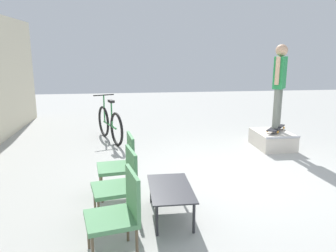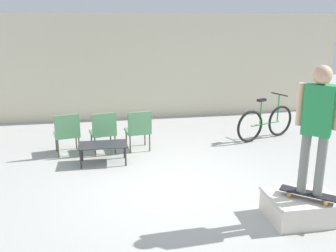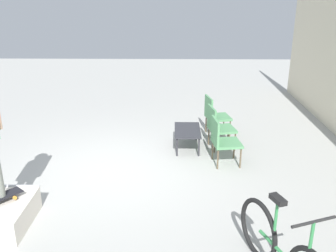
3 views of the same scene
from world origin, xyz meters
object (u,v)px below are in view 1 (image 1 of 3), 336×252
Objects in this scene: patio_chair_left at (120,210)px; bicycle at (110,124)px; patio_chair_center at (121,182)px; person_skater at (280,79)px; skate_ramp_box at (272,140)px; skateboard_on_ramp at (276,128)px; coffee_table at (171,191)px; patio_chair_right at (121,162)px.

bicycle is (4.67, 0.32, -0.11)m from patio_chair_left.
person_skater is at bearing 118.51° from patio_chair_center.
skate_ramp_box is 4.96m from patio_chair_left.
skate_ramp_box is 1.38× the size of skateboard_on_ramp.
patio_chair_right is (0.78, 0.64, 0.15)m from coffee_table.
bicycle is (3.92, 0.96, 0.05)m from coffee_table.
skateboard_on_ramp is 4.50m from patio_chair_center.
person_skater reaches higher than coffee_table.
bicycle reaches higher than patio_chair_left.
skate_ramp_box is at bearing -43.45° from coffee_table.
skateboard_on_ramp is 0.80× the size of patio_chair_right.
patio_chair_left is at bearing 163.22° from bicycle.
skate_ramp_box is 3.83m from bicycle.
patio_chair_center is at bearing 130.33° from skate_ramp_box.
patio_chair_right is (-2.13, 3.45, 0.08)m from skateboard_on_ramp.
skate_ramp_box is 3.96m from coffee_table.
patio_chair_left is 1.00× the size of patio_chair_center.
skate_ramp_box is 1.37m from person_skater.
patio_chair_left is 4.68m from bicycle.
patio_chair_left is at bearing 177.19° from skateboard_on_ramp.
coffee_table is (-2.87, 2.72, 0.18)m from skate_ramp_box.
person_skater reaches higher than patio_chair_center.
skateboard_on_ramp is at bearing 114.19° from patio_chair_right.
skate_ramp_box is 0.56× the size of person_skater.
patio_chair_right is at bearing 39.20° from coffee_table.
person_skater reaches higher than patio_chair_right.
patio_chair_center is (0.02, 0.64, 0.15)m from coffee_table.
skate_ramp_box is 0.61× the size of bicycle.
patio_chair_center is at bearing 168.06° from patio_chair_left.
patio_chair_left reaches higher than coffee_table.
bicycle reaches higher than coffee_table.
patio_chair_center reaches higher than skate_ramp_box.
bicycle reaches higher than patio_chair_right.
patio_chair_right is at bearing 168.02° from patio_chair_left.
person_skater is 1.98× the size of patio_chair_right.
patio_chair_center and patio_chair_right have the same top height.
skateboard_on_ramp is at bearing -63.84° from skate_ramp_box.
patio_chair_right reaches higher than skateboard_on_ramp.
coffee_table is at bearing 173.08° from bicycle.
coffee_table is at bearing 175.29° from person_skater.
patio_chair_left is (-3.67, 3.45, -1.02)m from person_skater.
bicycle is at bearing 115.51° from skateboard_on_ramp.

